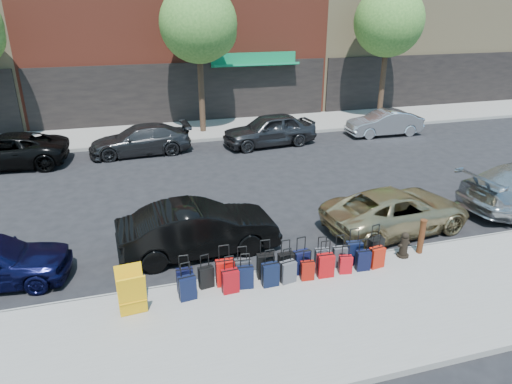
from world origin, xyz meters
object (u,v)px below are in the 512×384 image
object	(u,v)px
car_far_2	(269,130)
suitcase_front_5	(286,264)
display_rack	(132,292)
car_far_0	(5,151)
car_near_1	(199,229)
tree_right	(391,23)
fire_hydrant	(404,245)
tree_center	(201,26)
car_far_1	(140,140)
car_near_2	(397,210)
bollard	(422,236)
car_far_3	(384,123)

from	to	relation	value
car_far_2	suitcase_front_5	bearing A→B (deg)	-21.59
display_rack	car_far_2	bearing A→B (deg)	54.54
car_far_0	car_near_1	bearing A→B (deg)	39.70
tree_right	fire_hydrant	xyz separation A→B (m)	(-7.75, -14.36, -4.93)
tree_center	car_near_1	distance (m)	13.44
tree_right	car_far_2	xyz separation A→B (m)	(-7.90, -2.99, -4.64)
fire_hydrant	car_far_1	bearing A→B (deg)	107.30
car_near_2	car_far_2	distance (m)	9.71
car_near_1	car_far_1	world-z (taller)	car_near_1
tree_center	fire_hydrant	size ratio (longest dim) A/B	10.11
suitcase_front_5	car_far_2	bearing A→B (deg)	72.75
bollard	display_rack	world-z (taller)	display_rack
tree_right	car_far_3	xyz separation A→B (m)	(-1.56, -2.90, -4.76)
tree_right	fire_hydrant	world-z (taller)	tree_right
suitcase_front_5	tree_center	bearing A→B (deg)	86.11
car_far_1	fire_hydrant	bearing A→B (deg)	25.53
tree_center	bollard	bearing A→B (deg)	-77.04
bollard	car_far_0	xyz separation A→B (m)	(-12.37, 11.34, 0.04)
suitcase_front_5	car_far_1	xyz separation A→B (m)	(-2.93, 11.64, 0.22)
fire_hydrant	car_far_0	xyz separation A→B (m)	(-11.83, 11.39, 0.22)
display_rack	car_near_2	distance (m)	8.18
tree_right	car_far_2	size ratio (longest dim) A/B	1.61
car_near_1	car_far_3	distance (m)	14.78
car_near_1	tree_center	bearing A→B (deg)	-14.55
car_far_0	car_far_2	distance (m)	11.68
car_far_0	car_far_1	world-z (taller)	car_far_0
tree_center	tree_right	world-z (taller)	same
tree_center	car_far_3	distance (m)	10.54
fire_hydrant	car_near_1	distance (m)	5.55
tree_right	car_far_1	xyz separation A→B (m)	(-14.00, -2.67, -4.75)
tree_right	fire_hydrant	bearing A→B (deg)	-118.35
display_rack	car_far_3	bearing A→B (deg)	36.79
bollard	tree_right	bearing A→B (deg)	63.29
car_near_1	car_far_3	xyz separation A→B (m)	(11.36, 9.46, -0.07)
car_near_2	suitcase_front_5	bearing A→B (deg)	105.96
bollard	car_near_2	bearing A→B (deg)	80.11
car_far_1	tree_center	bearing A→B (deg)	124.70
fire_hydrant	bollard	xyz separation A→B (m)	(0.54, 0.04, 0.18)
tree_center	car_far_3	world-z (taller)	tree_center
display_rack	car_far_3	world-z (taller)	car_far_3
tree_right	car_far_0	size ratio (longest dim) A/B	1.45
tree_right	car_near_2	distance (m)	15.19
fire_hydrant	car_near_2	distance (m)	1.91
bollard	tree_center	bearing A→B (deg)	102.96
car_far_0	car_far_3	bearing A→B (deg)	94.59
bollard	car_near_1	size ratio (longest dim) A/B	0.23
tree_right	car_near_2	bearing A→B (deg)	-118.66
car_near_2	car_far_2	xyz separation A→B (m)	(-0.99, 9.66, 0.13)
tree_right	car_far_0	xyz separation A→B (m)	(-19.58, -2.97, -4.71)
display_rack	car_near_2	size ratio (longest dim) A/B	0.23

